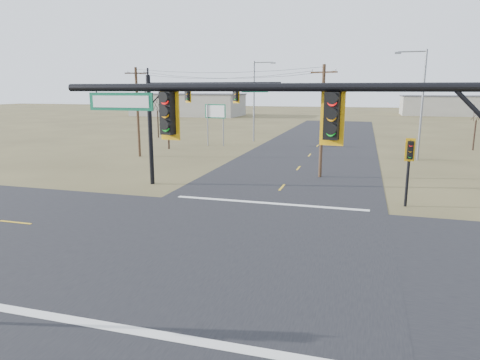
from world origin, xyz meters
name	(u,v)px	position (x,y,z in m)	size (l,w,h in m)	color
ground	(233,245)	(0.00, 0.00, 0.00)	(320.00, 320.00, 0.00)	brown
road_ew	(233,245)	(0.00, 0.00, 0.01)	(160.00, 14.00, 0.02)	black
road_ns	(233,245)	(0.00, 0.00, 0.01)	(14.00, 160.00, 0.02)	black
stop_bar_near	(156,334)	(0.00, -7.50, 0.03)	(12.00, 0.40, 0.01)	silver
stop_bar_far	(268,203)	(0.00, 7.50, 0.03)	(12.00, 0.40, 0.01)	silver
mast_arm_near	(349,154)	(5.09, -7.65, 5.47)	(10.92, 0.49, 7.54)	black
mast_arm_far	(185,108)	(-6.71, 10.63, 5.64)	(9.72, 0.59, 7.87)	black
pedestal_signal_ne	(409,157)	(8.05, 9.04, 3.05)	(0.58, 0.50, 4.14)	black
utility_pole_near	(322,120)	(2.22, 16.61, 4.58)	(2.09, 0.71, 8.77)	#4C3320
utility_pole_far	(138,111)	(-17.06, 22.32, 4.74)	(2.14, 0.84, 9.09)	#4C3320
highway_sign	(215,116)	(-12.20, 32.55, 3.69)	(2.72, 0.38, 5.12)	slate
streetlight_a	(420,99)	(10.46, 27.79, 5.96)	(2.95, 0.30, 10.62)	slate
streetlight_c	(256,97)	(-8.66, 38.66, 5.91)	(2.94, 0.37, 10.53)	slate
bare_tree_a	(168,105)	(-16.59, 28.39, 5.15)	(3.13, 3.13, 6.51)	black
bare_tree_b	(157,104)	(-23.33, 39.09, 4.81)	(3.00, 3.00, 6.01)	black
bare_tree_c	(477,113)	(17.66, 37.14, 4.29)	(2.65, 2.65, 5.47)	black
warehouse_left	(188,105)	(-40.00, 90.00, 2.75)	(28.00, 14.00, 5.50)	#9A9788
warehouse_mid	(440,106)	(25.00, 110.00, 2.50)	(20.00, 12.00, 5.00)	#9A9788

